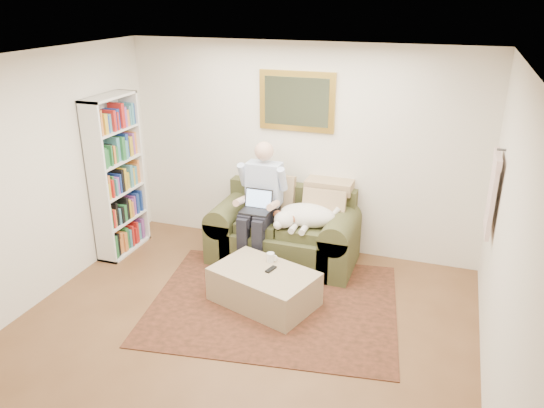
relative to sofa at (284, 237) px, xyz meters
The scene contains 12 objects.
room_shell 1.94m from the sofa, 88.10° to the right, with size 4.51×5.00×2.61m.
rug 1.07m from the sofa, 77.93° to the right, with size 2.59×2.07×0.01m, color black.
sofa is the anchor object (origin of this frame).
seated_man 0.54m from the sofa, 148.55° to the right, with size 0.58×0.83×1.49m, color #8CA1D8, non-canonical shape.
laptop 0.59m from the sofa, 138.98° to the right, with size 0.34×0.27×0.25m.
sleeping_dog 0.50m from the sofa, 15.74° to the right, with size 0.73×0.46×0.27m, color white, non-canonical shape.
ottoman 1.04m from the sofa, 83.92° to the right, with size 1.07×0.68×0.39m, color tan.
coffee_mug 0.82m from the sofa, 82.59° to the right, with size 0.08×0.08×0.10m, color white.
tv_remote 1.01m from the sofa, 80.07° to the right, with size 0.05×0.15×0.02m, color black.
bookshelf 2.20m from the sofa, 168.41° to the right, with size 0.28×0.80×2.00m, color white, non-canonical shape.
wall_mirror 1.66m from the sofa, 90.00° to the left, with size 0.94×0.04×0.72m.
hanging_shirt 2.51m from the sofa, 10.58° to the right, with size 0.06×0.52×0.90m, color beige, non-canonical shape.
Camera 1 is at (1.75, -3.63, 3.13)m, focal length 35.00 mm.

